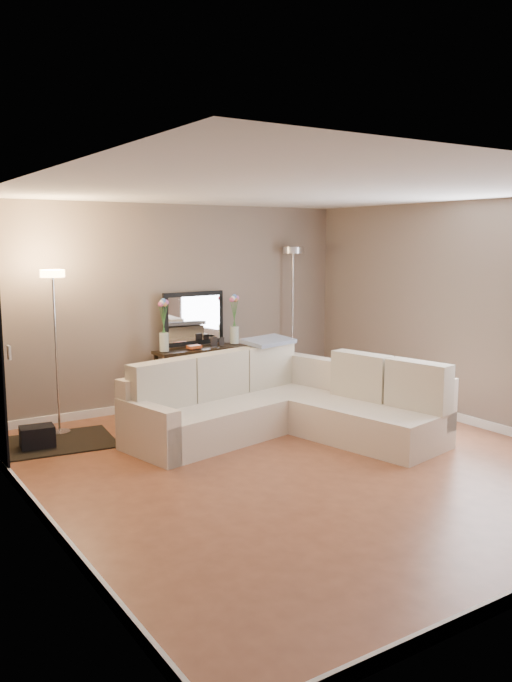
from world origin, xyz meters
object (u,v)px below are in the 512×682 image
console_table (196,374)px  floor_lamp_unlit (293,290)px  floor_lamp_lit (55,319)px  sectional_sofa (280,405)px

console_table → floor_lamp_unlit: (1.58, 0.05, 1.02)m
floor_lamp_unlit → console_table: bearing=-178.0°
floor_lamp_lit → floor_lamp_unlit: size_ratio=0.89×
floor_lamp_lit → console_table: bearing=7.0°
sectional_sofa → console_table: 1.61m
floor_lamp_lit → floor_lamp_unlit: 3.44m
sectional_sofa → floor_lamp_unlit: size_ratio=1.45×
sectional_sofa → floor_lamp_lit: (-2.06, 1.37, 0.96)m
console_table → floor_lamp_lit: size_ratio=0.69×
sectional_sofa → floor_lamp_unlit: 2.42m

